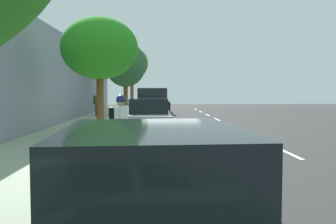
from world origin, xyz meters
TOP-DOWN VIEW (x-y plane):
  - ground at (0.00, 0.00)m, footprint 66.80×66.80m
  - sidewalk at (3.73, 0.00)m, footprint 3.59×41.75m
  - curb_edge at (1.86, 0.00)m, footprint 0.16×41.75m
  - lane_stripe_centre at (-3.28, -0.88)m, footprint 0.14×40.00m
  - lane_stripe_bike_edge at (0.39, 0.00)m, footprint 0.12×41.75m
  - building_facade at (5.77, 0.00)m, footprint 0.50×41.75m
  - parked_pickup_white_nearest at (0.76, -14.09)m, footprint 2.21×5.39m
  - parked_suv_black_second at (0.91, -5.83)m, footprint 2.13×4.78m
  - parked_sedan_silver_mid at (0.93, 0.88)m, footprint 1.85×4.40m
  - parked_sedan_green_far at (0.69, 12.76)m, footprint 2.05×4.50m
  - bicycle_at_curb at (1.39, 6.65)m, footprint 1.71×0.57m
  - cyclist_with_backpack at (1.61, 6.19)m, footprint 0.50×0.59m
  - street_tree_near_cyclist at (2.85, -17.73)m, footprint 2.97×2.97m
  - street_tree_mid_block at (2.85, -10.65)m, footprint 2.97×2.97m
  - street_tree_far_end at (2.85, 1.56)m, footprint 3.02×3.02m
  - pedestrian_on_phone at (4.43, -7.87)m, footprint 0.62×0.23m

SIDE VIEW (x-z plane):
  - ground at x=0.00m, z-range 0.00..0.00m
  - lane_stripe_centre at x=-3.28m, z-range 0.00..0.01m
  - lane_stripe_bike_edge at x=0.39m, z-range 0.00..0.01m
  - sidewalk at x=3.73m, z-range 0.00..0.16m
  - curb_edge at x=1.86m, z-range 0.00..0.16m
  - bicycle_at_curb at x=1.39m, z-range -0.01..0.76m
  - parked_sedan_silver_mid at x=0.93m, z-range -0.01..1.51m
  - parked_sedan_green_far at x=0.69m, z-range -0.01..1.51m
  - parked_pickup_white_nearest at x=0.76m, z-range -0.07..1.88m
  - parked_suv_black_second at x=0.91m, z-range 0.03..2.02m
  - pedestrian_on_phone at x=4.43m, z-range 0.26..1.85m
  - cyclist_with_backpack at x=1.61m, z-range 0.19..1.93m
  - building_facade at x=5.77m, z-range 0.00..4.86m
  - street_tree_far_end at x=2.85m, z-range 1.21..5.77m
  - street_tree_mid_block at x=2.85m, z-range 1.12..6.33m
  - street_tree_near_cyclist at x=2.85m, z-range 1.47..7.17m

